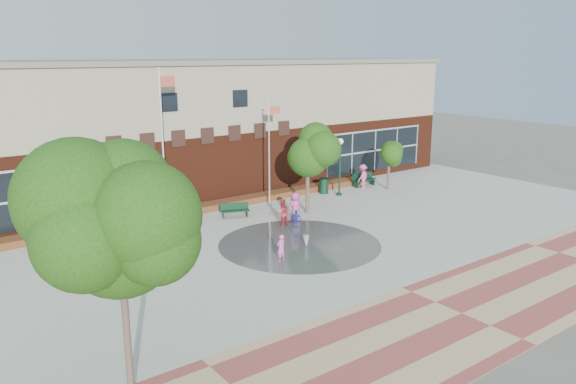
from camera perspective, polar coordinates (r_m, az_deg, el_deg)
ground at (r=27.04m, az=5.14°, el=-6.99°), size 120.00×120.00×0.00m
plaza_concrete at (r=29.94m, az=-0.00°, el=-4.83°), size 46.00×18.00×0.01m
paver_band at (r=22.78m, az=17.25°, el=-11.72°), size 46.00×6.00×0.01m
splash_pad at (r=29.19m, az=1.19°, el=-5.33°), size 8.40×8.40×0.01m
library_building at (r=40.27m, az=-11.68°, el=6.51°), size 44.40×10.40×9.20m
flower_bed at (r=36.04m, az=-7.29°, el=-1.70°), size 26.00×1.20×0.40m
flagpole_left at (r=32.29m, az=-12.55°, el=5.27°), size 1.04×0.20×8.90m
flagpole_right at (r=35.73m, az=-1.87°, el=4.51°), size 0.83×0.22×6.79m
lamp_left at (r=25.13m, az=-16.64°, el=-3.35°), size 0.41×0.41×3.89m
lamp_right at (r=38.69m, az=5.30°, el=3.22°), size 0.42×0.42×4.01m
bench_left at (r=30.29m, az=-17.83°, el=-4.74°), size 1.80×1.12×0.88m
bench_mid at (r=33.92m, az=-5.39°, el=-2.15°), size 1.78×1.05×0.86m
bench_right at (r=42.07m, az=7.71°, el=1.00°), size 1.99×0.56×1.00m
trash_can at (r=39.57m, az=3.66°, el=0.64°), size 0.68×0.68×1.11m
tree_big_left at (r=15.73m, az=-16.88°, el=-2.32°), size 4.71×4.71×7.53m
tree_mid at (r=33.91m, az=2.03°, el=4.37°), size 3.26×3.26×5.51m
tree_small_right at (r=40.91m, az=10.27°, el=3.95°), size 2.17×2.17×3.71m
water_jet_a at (r=28.65m, az=1.85°, el=-5.72°), size 0.33×0.33×0.63m
water_jet_b at (r=28.90m, az=1.94°, el=-5.54°), size 0.22×0.22×0.49m
child_splash at (r=26.63m, az=-0.72°, el=-5.73°), size 0.53×0.39×1.34m
adult_red at (r=31.88m, az=-0.59°, el=-2.15°), size 0.83×0.67×1.61m
adult_pink at (r=32.74m, az=0.74°, el=-1.57°), size 0.90×0.61×1.77m
child_blue at (r=31.64m, az=0.83°, el=-2.78°), size 0.65×0.60×1.07m
person_bench at (r=41.41m, az=7.61°, el=1.59°), size 1.28×0.96×1.76m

